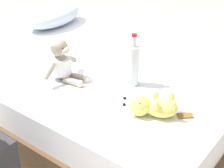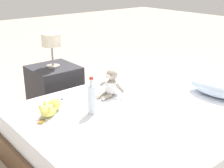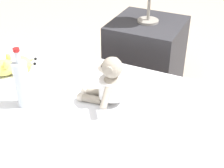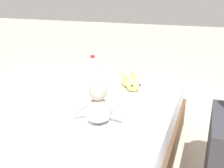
# 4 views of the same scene
# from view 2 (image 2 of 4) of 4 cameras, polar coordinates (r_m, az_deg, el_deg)

# --- Properties ---
(ground_plane) EXTENTS (16.00, 16.00, 0.00)m
(ground_plane) POSITION_cam_2_polar(r_m,az_deg,el_deg) (2.63, 6.36, -12.40)
(ground_plane) COLOR #B7A893
(bed) EXTENTS (1.59, 1.96, 0.40)m
(bed) POSITION_cam_2_polar(r_m,az_deg,el_deg) (2.53, 6.53, -8.68)
(bed) COLOR brown
(bed) RESTS_ON ground_plane
(pillow) EXTENTS (0.57, 0.35, 0.16)m
(pillow) POSITION_cam_2_polar(r_m,az_deg,el_deg) (2.79, 19.50, -0.53)
(pillow) COLOR silver
(pillow) RESTS_ON bed
(plush_monkey) EXTENTS (0.29, 0.24, 0.24)m
(plush_monkey) POSITION_cam_2_polar(r_m,az_deg,el_deg) (2.64, -0.16, -0.13)
(plush_monkey) COLOR #9E9384
(plush_monkey) RESTS_ON bed
(plush_yellow_creature) EXTENTS (0.23, 0.30, 0.10)m
(plush_yellow_creature) POSITION_cam_2_polar(r_m,az_deg,el_deg) (2.36, -11.33, -4.35)
(plush_yellow_creature) COLOR #EAE066
(plush_yellow_creature) RESTS_ON bed
(glass_bottle) EXTENTS (0.07, 0.07, 0.29)m
(glass_bottle) POSITION_cam_2_polar(r_m,az_deg,el_deg) (2.30, -3.81, -2.83)
(glass_bottle) COLOR silver
(glass_bottle) RESTS_ON bed
(nightstand) EXTENTS (0.46, 0.46, 0.49)m
(nightstand) POSITION_cam_2_polar(r_m,az_deg,el_deg) (3.31, -10.65, -0.83)
(nightstand) COLOR #2D2D33
(nightstand) RESTS_ON ground_plane
(bedside_lamp) EXTENTS (0.20, 0.20, 0.35)m
(bedside_lamp) POSITION_cam_2_polar(r_m,az_deg,el_deg) (3.16, -11.24, 7.80)
(bedside_lamp) COLOR gray
(bedside_lamp) RESTS_ON nightstand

